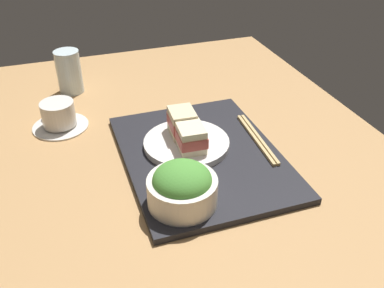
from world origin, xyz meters
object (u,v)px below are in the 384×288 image
object	(u,v)px
coffee_cup	(59,116)
drinking_glass	(69,72)
sandwich_near	(191,138)
sandwich_far	(182,122)
sandwich_plate	(186,143)
salad_bowl	(182,187)
chopsticks_pair	(257,139)

from	to	relation	value
coffee_cup	drinking_glass	xyz separation A→B (cm)	(19.21, -4.87, 3.03)
sandwich_near	sandwich_far	bearing A→B (deg)	-0.62
sandwich_plate	sandwich_far	size ratio (longest dim) A/B	2.59
sandwich_plate	sandwich_far	world-z (taller)	sandwich_far
sandwich_near	salad_bowl	xyz separation A→B (cm)	(-14.93, 6.77, -0.33)
salad_bowl	chopsticks_pair	bearing A→B (deg)	-56.47
sandwich_near	coffee_cup	size ratio (longest dim) A/B	0.55
chopsticks_pair	drinking_glass	bearing A→B (deg)	41.51
sandwich_plate	drinking_glass	size ratio (longest dim) A/B	1.59
sandwich_plate	sandwich_near	world-z (taller)	sandwich_near
chopsticks_pair	coffee_cup	size ratio (longest dim) A/B	1.58
sandwich_near	drinking_glass	xyz separation A→B (cm)	(43.00, 21.41, 0.39)
sandwich_far	salad_bowl	distance (cm)	22.36
drinking_glass	sandwich_far	bearing A→B (deg)	-149.62
sandwich_near	coffee_cup	world-z (taller)	sandwich_near
sandwich_near	salad_bowl	bearing A→B (deg)	155.60
sandwich_near	drinking_glass	size ratio (longest dim) A/B	0.62
sandwich_plate	drinking_glass	distance (cm)	45.39
chopsticks_pair	sandwich_far	bearing A→B (deg)	69.78
sandwich_far	chopsticks_pair	bearing A→B (deg)	-110.22
sandwich_plate	coffee_cup	distance (cm)	33.43
salad_bowl	drinking_glass	bearing A→B (deg)	14.18
sandwich_near	sandwich_far	distance (cm)	6.36
coffee_cup	drinking_glass	world-z (taller)	drinking_glass
sandwich_far	drinking_glass	world-z (taller)	drinking_glass
sandwich_plate	sandwich_near	distance (cm)	4.71
sandwich_near	chopsticks_pair	size ratio (longest dim) A/B	0.35
salad_bowl	coffee_cup	distance (cm)	43.41
sandwich_far	chopsticks_pair	size ratio (longest dim) A/B	0.35
drinking_glass	sandwich_plate	bearing A→B (deg)	-151.70
coffee_cup	drinking_glass	bearing A→B (deg)	-14.21
salad_bowl	coffee_cup	xyz separation A→B (cm)	(38.71, 19.50, -2.30)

